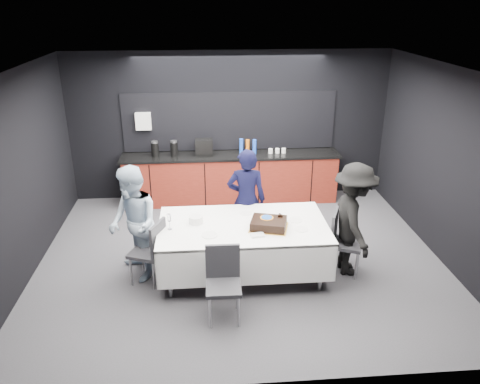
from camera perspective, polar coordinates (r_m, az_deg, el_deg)
The scene contains 18 objects.
ground at distance 7.18m, azimuth 0.07°, elevation -8.06°, with size 6.00×6.00×0.00m, color #424247.
room_shell at distance 6.43m, azimuth 0.07°, elevation 6.32°, with size 6.04×5.04×2.82m.
kitchenette at distance 8.94m, azimuth -1.21°, elevation 2.22°, with size 4.10×0.64×2.05m.
party_table at distance 6.52m, azimuth 0.36°, elevation -5.02°, with size 2.32×1.32×0.78m.
cake_assembly at distance 6.33m, azimuth 3.53°, elevation -3.87°, with size 0.59×0.53×0.16m.
plate_stack at distance 6.50m, azimuth -5.39°, elevation -3.35°, with size 0.20×0.20×0.10m, color white.
loose_plate_near at distance 6.17m, azimuth -3.74°, elevation -5.25°, with size 0.21×0.21×0.01m, color white.
loose_plate_right_a at distance 6.60m, azimuth 6.77°, elevation -3.41°, with size 0.20×0.20×0.01m, color white.
loose_plate_right_b at distance 6.36m, azimuth 7.46°, elevation -4.51°, with size 0.19×0.19×0.01m, color white.
loose_plate_far at distance 6.75m, azimuth 0.72°, elevation -2.62°, with size 0.18×0.18×0.01m, color white.
fork_pile at distance 6.14m, azimuth 2.13°, elevation -5.27°, with size 0.18×0.11×0.03m, color white.
champagne_flute at distance 6.32m, azimuth -8.64°, elevation -3.22°, with size 0.06×0.06×0.22m.
chair_left at distance 6.48m, azimuth -10.71°, elevation -6.71°, with size 0.55×0.55×0.92m.
chair_right at distance 6.78m, azimuth 12.27°, elevation -5.44°, with size 0.55×0.55×0.92m.
chair_near at distance 5.75m, azimuth -2.07°, elevation -10.38°, with size 0.43×0.43×0.92m.
person_center at distance 7.12m, azimuth 0.79°, elevation -0.99°, with size 0.59×0.39×1.62m, color black.
person_left at distance 6.54m, azimuth -12.87°, elevation -3.83°, with size 0.79×0.62×1.63m, color #A5BAD0.
person_right at distance 6.68m, azimuth 13.63°, elevation -3.31°, with size 1.05×0.61×1.63m, color black.
Camera 1 is at (-0.51, -6.14, 3.68)m, focal length 35.00 mm.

